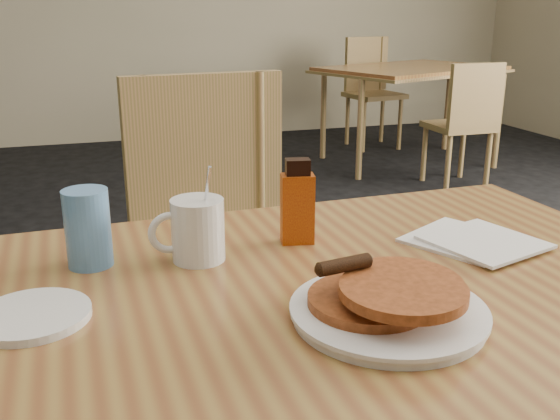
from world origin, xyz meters
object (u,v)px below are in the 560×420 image
at_px(main_table, 320,312).
at_px(chair_main_far, 215,226).
at_px(chair_neighbor_far, 370,82).
at_px(chair_neighbor_near, 466,115).
at_px(neighbor_table, 411,72).
at_px(coffee_mug, 196,229).
at_px(syrup_bottle, 297,204).
at_px(blue_tumbler, 88,228).
at_px(pancake_plate, 389,303).

height_order(main_table, chair_main_far, chair_main_far).
distance_m(chair_neighbor_far, chair_neighbor_near, 1.49).
relative_size(main_table, neighbor_table, 0.85).
relative_size(chair_neighbor_near, coffee_mug, 4.92).
bearing_deg(coffee_mug, chair_main_far, 90.13).
bearing_deg(chair_neighbor_near, chair_main_far, -136.64).
bearing_deg(syrup_bottle, blue_tumbler, -169.36).
relative_size(neighbor_table, chair_neighbor_far, 1.67).
xyz_separation_m(pancake_plate, blue_tumbler, (-0.39, 0.33, 0.04)).
relative_size(chair_main_far, syrup_bottle, 6.31).
bearing_deg(syrup_bottle, coffee_mug, -160.47).
distance_m(main_table, neighbor_table, 4.07).
distance_m(chair_main_far, coffee_mug, 0.65).
relative_size(neighbor_table, blue_tumbler, 11.83).
relative_size(main_table, coffee_mug, 7.84).
height_order(main_table, pancake_plate, pancake_plate).
xyz_separation_m(main_table, chair_main_far, (-0.01, 0.77, -0.11)).
bearing_deg(pancake_plate, main_table, 114.67).
distance_m(chair_main_far, blue_tumbler, 0.69).
height_order(chair_neighbor_far, chair_neighbor_near, chair_neighbor_far).
height_order(main_table, chair_neighbor_near, chair_neighbor_near).
bearing_deg(chair_neighbor_near, coffee_mug, -131.08).
bearing_deg(neighbor_table, coffee_mug, -124.13).
bearing_deg(chair_neighbor_far, syrup_bottle, -126.12).
height_order(chair_main_far, coffee_mug, chair_main_far).
bearing_deg(chair_neighbor_far, pancake_plate, -124.09).
bearing_deg(syrup_bottle, pancake_plate, -75.03).
bearing_deg(coffee_mug, pancake_plate, -39.32).
bearing_deg(neighbor_table, chair_main_far, -127.59).
distance_m(main_table, chair_neighbor_near, 3.45).
bearing_deg(blue_tumbler, neighbor_table, 53.58).
relative_size(syrup_bottle, blue_tumbler, 1.20).
height_order(main_table, blue_tumbler, blue_tumbler).
relative_size(chair_neighbor_far, pancake_plate, 3.38).
distance_m(neighbor_table, pancake_plate, 4.14).
bearing_deg(blue_tumbler, chair_neighbor_near, 46.10).
relative_size(main_table, chair_neighbor_far, 1.43).
bearing_deg(neighbor_table, chair_neighbor_near, -89.51).
relative_size(chair_main_far, chair_neighbor_near, 1.19).
xyz_separation_m(chair_neighbor_near, pancake_plate, (-2.04, -2.85, 0.27)).
height_order(main_table, chair_neighbor_far, chair_neighbor_far).
bearing_deg(blue_tumbler, syrup_bottle, -0.24).
relative_size(chair_main_far, blue_tumbler, 7.54).
height_order(neighbor_table, syrup_bottle, syrup_bottle).
relative_size(chair_neighbor_near, blue_tumbler, 6.34).
relative_size(neighbor_table, chair_main_far, 1.57).
bearing_deg(main_table, chair_neighbor_far, 63.55).
bearing_deg(coffee_mug, neighbor_table, 70.30).
relative_size(pancake_plate, syrup_bottle, 1.75).
distance_m(main_table, blue_tumbler, 0.41).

